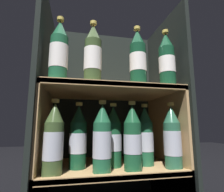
{
  "coord_description": "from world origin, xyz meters",
  "views": [
    {
      "loc": [
        -0.17,
        -0.67,
        0.39
      ],
      "look_at": [
        0.0,
        0.14,
        0.53
      ],
      "focal_mm": 28.0,
      "sensor_mm": 36.0,
      "label": 1
    }
  ],
  "objects_px": {
    "bottle_upper_front_3": "(167,61)",
    "bottle_lower_front_0": "(53,140)",
    "bottle_upper_front_1": "(93,55)",
    "bottle_upper_front_2": "(138,59)",
    "bottle_lower_front_1": "(102,139)",
    "bottle_lower_front_2": "(133,139)",
    "bottle_upper_front_0": "(59,53)",
    "bottle_lower_back_1": "(113,137)",
    "bottle_lower_back_0": "(78,138)",
    "bottle_lower_back_2": "(145,137)",
    "bottle_lower_front_3": "(172,138)"
  },
  "relations": [
    {
      "from": "bottle_upper_front_3",
      "to": "bottle_lower_front_0",
      "type": "bearing_deg",
      "value": -180.0
    },
    {
      "from": "bottle_upper_front_1",
      "to": "bottle_upper_front_2",
      "type": "height_order",
      "value": "same"
    },
    {
      "from": "bottle_lower_front_1",
      "to": "bottle_lower_front_2",
      "type": "relative_size",
      "value": 1.0
    },
    {
      "from": "bottle_upper_front_0",
      "to": "bottle_lower_back_1",
      "type": "bearing_deg",
      "value": 18.47
    },
    {
      "from": "bottle_lower_back_0",
      "to": "bottle_upper_front_0",
      "type": "bearing_deg",
      "value": -137.7
    },
    {
      "from": "bottle_lower_back_0",
      "to": "bottle_lower_back_2",
      "type": "height_order",
      "value": "same"
    },
    {
      "from": "bottle_lower_front_0",
      "to": "bottle_lower_front_3",
      "type": "xyz_separation_m",
      "value": [
        0.51,
        0.0,
        -0.0
      ]
    },
    {
      "from": "bottle_upper_front_1",
      "to": "bottle_lower_front_3",
      "type": "height_order",
      "value": "bottle_upper_front_1"
    },
    {
      "from": "bottle_upper_front_0",
      "to": "bottle_lower_front_2",
      "type": "height_order",
      "value": "bottle_upper_front_0"
    },
    {
      "from": "bottle_lower_front_3",
      "to": "bottle_lower_back_1",
      "type": "bearing_deg",
      "value": 161.34
    },
    {
      "from": "bottle_upper_front_0",
      "to": "bottle_upper_front_3",
      "type": "relative_size",
      "value": 1.0
    },
    {
      "from": "bottle_upper_front_0",
      "to": "bottle_lower_front_2",
      "type": "xyz_separation_m",
      "value": [
        0.32,
        0.0,
        -0.36
      ]
    },
    {
      "from": "bottle_lower_front_0",
      "to": "bottle_lower_front_3",
      "type": "bearing_deg",
      "value": 0.0
    },
    {
      "from": "bottle_lower_back_2",
      "to": "bottle_lower_front_2",
      "type": "bearing_deg",
      "value": -137.61
    },
    {
      "from": "bottle_lower_front_0",
      "to": "bottle_lower_front_1",
      "type": "distance_m",
      "value": 0.19
    },
    {
      "from": "bottle_lower_back_1",
      "to": "bottle_lower_front_0",
      "type": "bearing_deg",
      "value": -161.68
    },
    {
      "from": "bottle_lower_back_2",
      "to": "bottle_lower_front_1",
      "type": "bearing_deg",
      "value": -159.23
    },
    {
      "from": "bottle_upper_front_1",
      "to": "bottle_lower_front_1",
      "type": "relative_size",
      "value": 1.0
    },
    {
      "from": "bottle_lower_back_0",
      "to": "bottle_upper_front_1",
      "type": "bearing_deg",
      "value": -59.17
    },
    {
      "from": "bottle_lower_front_2",
      "to": "bottle_lower_front_3",
      "type": "height_order",
      "value": "same"
    },
    {
      "from": "bottle_upper_front_3",
      "to": "bottle_lower_back_2",
      "type": "bearing_deg",
      "value": 135.7
    },
    {
      "from": "bottle_upper_front_1",
      "to": "bottle_lower_front_1",
      "type": "bearing_deg",
      "value": 0.0
    },
    {
      "from": "bottle_upper_front_0",
      "to": "bottle_lower_front_0",
      "type": "height_order",
      "value": "bottle_upper_front_0"
    },
    {
      "from": "bottle_lower_front_0",
      "to": "bottle_lower_back_0",
      "type": "distance_m",
      "value": 0.13
    },
    {
      "from": "bottle_lower_front_3",
      "to": "bottle_lower_back_2",
      "type": "distance_m",
      "value": 0.13
    },
    {
      "from": "bottle_upper_front_0",
      "to": "bottle_lower_front_0",
      "type": "relative_size",
      "value": 1.0
    },
    {
      "from": "bottle_lower_front_2",
      "to": "bottle_lower_back_0",
      "type": "xyz_separation_m",
      "value": [
        -0.23,
        0.08,
        -0.0
      ]
    },
    {
      "from": "bottle_lower_front_0",
      "to": "bottle_lower_front_1",
      "type": "height_order",
      "value": "same"
    },
    {
      "from": "bottle_lower_back_0",
      "to": "bottle_lower_back_2",
      "type": "bearing_deg",
      "value": 0.0
    },
    {
      "from": "bottle_lower_front_1",
      "to": "bottle_upper_front_2",
      "type": "bearing_deg",
      "value": 0.0
    },
    {
      "from": "bottle_upper_front_0",
      "to": "bottle_upper_front_1",
      "type": "distance_m",
      "value": 0.14
    },
    {
      "from": "bottle_upper_front_0",
      "to": "bottle_lower_front_3",
      "type": "height_order",
      "value": "bottle_upper_front_0"
    },
    {
      "from": "bottle_upper_front_1",
      "to": "bottle_upper_front_3",
      "type": "distance_m",
      "value": 0.36
    },
    {
      "from": "bottle_lower_front_2",
      "to": "bottle_upper_front_1",
      "type": "bearing_deg",
      "value": -180.0
    },
    {
      "from": "bottle_lower_front_1",
      "to": "bottle_lower_front_2",
      "type": "distance_m",
      "value": 0.13
    },
    {
      "from": "bottle_upper_front_1",
      "to": "bottle_lower_front_1",
      "type": "height_order",
      "value": "bottle_upper_front_1"
    },
    {
      "from": "bottle_lower_front_3",
      "to": "bottle_lower_back_0",
      "type": "height_order",
      "value": "same"
    },
    {
      "from": "bottle_lower_front_1",
      "to": "bottle_lower_front_3",
      "type": "xyz_separation_m",
      "value": [
        0.32,
        0.0,
        -0.0
      ]
    },
    {
      "from": "bottle_upper_front_2",
      "to": "bottle_lower_front_0",
      "type": "height_order",
      "value": "bottle_upper_front_2"
    },
    {
      "from": "bottle_upper_front_2",
      "to": "bottle_lower_front_0",
      "type": "xyz_separation_m",
      "value": [
        -0.35,
        -0.0,
        -0.36
      ]
    },
    {
      "from": "bottle_lower_front_1",
      "to": "bottle_lower_back_0",
      "type": "height_order",
      "value": "same"
    },
    {
      "from": "bottle_upper_front_2",
      "to": "bottle_lower_back_2",
      "type": "bearing_deg",
      "value": 54.68
    },
    {
      "from": "bottle_lower_front_0",
      "to": "bottle_lower_back_0",
      "type": "bearing_deg",
      "value": 41.63
    },
    {
      "from": "bottle_upper_front_3",
      "to": "bottle_lower_back_2",
      "type": "height_order",
      "value": "bottle_upper_front_3"
    },
    {
      "from": "bottle_lower_front_0",
      "to": "bottle_lower_back_1",
      "type": "xyz_separation_m",
      "value": [
        0.26,
        0.08,
        0.0
      ]
    },
    {
      "from": "bottle_upper_front_0",
      "to": "bottle_lower_front_3",
      "type": "relative_size",
      "value": 1.0
    },
    {
      "from": "bottle_lower_back_0",
      "to": "bottle_lower_back_1",
      "type": "distance_m",
      "value": 0.16
    },
    {
      "from": "bottle_lower_front_1",
      "to": "bottle_lower_back_2",
      "type": "bearing_deg",
      "value": 20.77
    },
    {
      "from": "bottle_lower_front_2",
      "to": "bottle_lower_back_0",
      "type": "distance_m",
      "value": 0.24
    },
    {
      "from": "bottle_upper_front_2",
      "to": "bottle_lower_front_1",
      "type": "relative_size",
      "value": 1.0
    }
  ]
}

